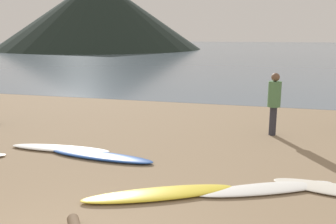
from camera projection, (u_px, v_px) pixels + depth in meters
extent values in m
cube|color=#8C7559|center=(203.00, 113.00, 13.32)|extent=(120.00, 120.00, 0.20)
cube|color=slate|center=(255.00, 49.00, 61.66)|extent=(140.00, 100.00, 0.01)
cone|color=black|center=(99.00, 14.00, 61.72)|extent=(34.20, 34.20, 11.65)
ellipsoid|color=white|center=(60.00, 148.00, 8.80)|extent=(2.54, 0.63, 0.08)
ellipsoid|color=#1E479E|center=(101.00, 156.00, 8.24)|extent=(2.59, 0.73, 0.09)
ellipsoid|color=yellow|center=(160.00, 194.00, 6.31)|extent=(2.62, 1.70, 0.09)
ellipsoid|color=white|center=(267.00, 189.00, 6.54)|extent=(2.55, 1.61, 0.07)
ellipsoid|color=silver|center=(336.00, 190.00, 6.50)|extent=(2.23, 0.93, 0.07)
cylinder|color=#2D2D38|center=(273.00, 121.00, 10.03)|extent=(0.19, 0.19, 0.79)
cylinder|color=#4C7A4C|center=(274.00, 94.00, 9.87)|extent=(0.34, 0.34, 0.69)
sphere|color=brown|center=(276.00, 77.00, 9.77)|extent=(0.22, 0.22, 0.22)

